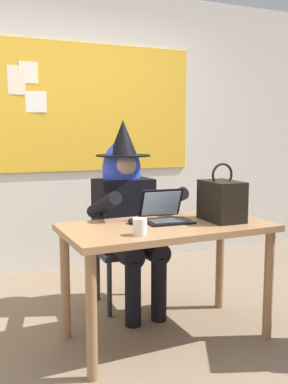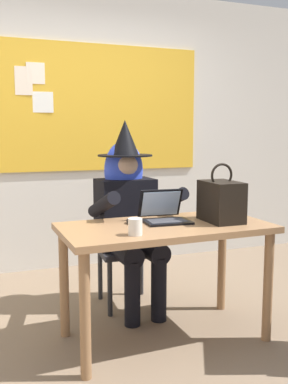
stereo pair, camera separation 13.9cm
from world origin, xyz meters
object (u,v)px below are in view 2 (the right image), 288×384
(chair_at_desk, at_px, (124,238))
(computer_mouse, at_px, (131,221))
(person_costumed, at_px, (128,205))
(laptop, at_px, (165,214))
(handbag, at_px, (221,201))
(coffee_mug, at_px, (135,227))
(desk_main, at_px, (165,241))

(chair_at_desk, distance_m, computer_mouse, 0.66)
(chair_at_desk, relative_size, person_costumed, 0.64)
(laptop, relative_size, handbag, 0.81)
(coffee_mug, bearing_deg, desk_main, 36.41)
(chair_at_desk, bearing_deg, desk_main, 7.39)
(desk_main, relative_size, chair_at_desk, 1.46)
(laptop, bearing_deg, coffee_mug, -132.13)
(handbag, relative_size, coffee_mug, 3.98)
(chair_at_desk, height_order, laptop, laptop)
(handbag, distance_m, coffee_mug, 0.67)
(laptop, xyz_separation_m, coffee_mug, (-0.31, -0.30, 0.00))
(person_costumed, xyz_separation_m, laptop, (0.09, -0.47, 0.00))
(desk_main, relative_size, laptop, 4.29)
(desk_main, bearing_deg, laptop, 69.68)
(chair_at_desk, height_order, handbag, handbag)
(handbag, bearing_deg, computer_mouse, 167.19)
(person_costumed, xyz_separation_m, handbag, (0.43, -0.60, 0.09))
(desk_main, height_order, coffee_mug, coffee_mug)
(person_costumed, xyz_separation_m, coffee_mug, (-0.21, -0.77, 0.01))
(computer_mouse, bearing_deg, coffee_mug, -104.52)
(desk_main, distance_m, person_costumed, 0.59)
(desk_main, bearing_deg, computer_mouse, 152.50)
(laptop, relative_size, coffee_mug, 3.23)
(chair_at_desk, relative_size, laptop, 2.93)
(desk_main, xyz_separation_m, computer_mouse, (-0.19, 0.10, 0.12))
(desk_main, distance_m, computer_mouse, 0.25)
(desk_main, height_order, chair_at_desk, chair_at_desk)
(chair_at_desk, height_order, coffee_mug, chair_at_desk)
(person_costumed, distance_m, handbag, 0.74)
(computer_mouse, bearing_deg, handbag, -12.66)
(chair_at_desk, xyz_separation_m, handbag, (0.43, -0.72, 0.37))
(handbag, bearing_deg, desk_main, 175.50)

